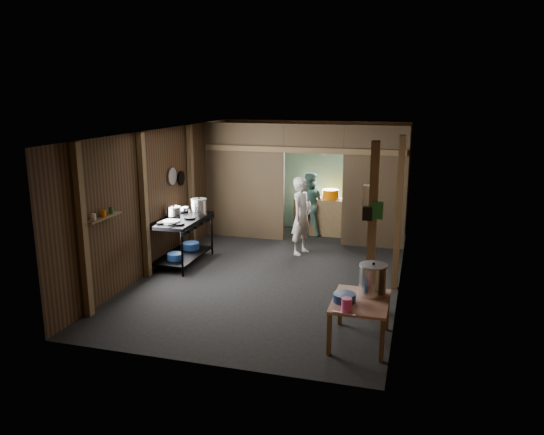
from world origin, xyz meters
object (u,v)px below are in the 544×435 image
(gas_range, at_px, (182,241))
(yellow_tub, at_px, (331,194))
(pink_bucket, at_px, (347,304))
(stock_pot, at_px, (373,280))
(prep_table, at_px, (360,321))
(cook, at_px, (302,216))
(stove_pot_large, at_px, (199,207))

(gas_range, height_order, yellow_tub, yellow_tub)
(gas_range, height_order, pink_bucket, gas_range)
(stock_pot, xyz_separation_m, pink_bucket, (-0.26, -0.62, -0.12))
(stock_pot, distance_m, yellow_tub, 5.28)
(prep_table, bearing_deg, yellow_tub, 103.85)
(pink_bucket, height_order, cook, cook)
(pink_bucket, relative_size, cook, 0.10)
(pink_bucket, relative_size, yellow_tub, 0.41)
(prep_table, relative_size, yellow_tub, 2.56)
(pink_bucket, bearing_deg, prep_table, 70.81)
(gas_range, bearing_deg, yellow_tub, 50.53)
(pink_bucket, bearing_deg, gas_range, 142.10)
(stove_pot_large, bearing_deg, gas_range, -109.60)
(pink_bucket, distance_m, cook, 4.33)
(stock_pot, xyz_separation_m, cook, (-1.75, 3.44, -0.00))
(stove_pot_large, xyz_separation_m, stock_pot, (3.67, -2.64, -0.25))
(prep_table, bearing_deg, stove_pot_large, 140.87)
(gas_range, relative_size, yellow_tub, 3.91)
(gas_range, distance_m, pink_bucket, 4.54)
(gas_range, bearing_deg, prep_table, -32.93)
(prep_table, xyz_separation_m, pink_bucket, (-0.13, -0.38, 0.38))
(gas_range, relative_size, cook, 0.97)
(pink_bucket, distance_m, yellow_tub, 5.83)
(stove_pot_large, height_order, stock_pot, stove_pot_large)
(stock_pot, height_order, cook, cook)
(stock_pot, height_order, pink_bucket, stock_pot)
(gas_range, bearing_deg, stove_pot_large, 70.40)
(gas_range, xyz_separation_m, stock_pot, (3.84, -2.16, 0.35))
(yellow_tub, bearing_deg, gas_range, -129.47)
(gas_range, height_order, stove_pot_large, stove_pot_large)
(cook, bearing_deg, stock_pot, -135.34)
(prep_table, height_order, pink_bucket, pink_bucket)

